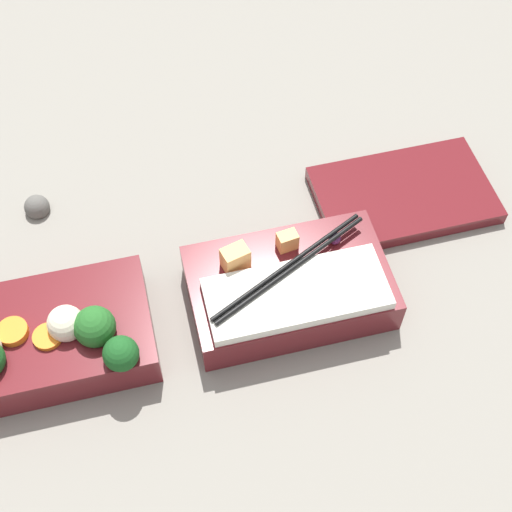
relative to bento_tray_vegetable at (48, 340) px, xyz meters
name	(u,v)px	position (x,y,z in m)	size (l,w,h in m)	color
ground_plane	(177,322)	(0.13, 0.01, -0.03)	(3.00, 3.00, 0.00)	gray
bento_tray_vegetable	(48,340)	(0.00, 0.00, 0.00)	(0.22, 0.13, 0.08)	maroon
bento_tray_rice	(289,286)	(0.26, 0.01, 0.00)	(0.22, 0.13, 0.07)	maroon
bento_lid	(403,195)	(0.43, 0.11, -0.02)	(0.21, 0.13, 0.02)	maroon
pebble_1	(37,207)	(0.00, 0.20, -0.02)	(0.03, 0.03, 0.03)	#595651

